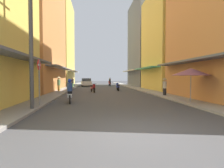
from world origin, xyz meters
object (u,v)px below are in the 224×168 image
parked_car (86,82)px  utility_pole (31,35)px  pedestrian_foreground (165,86)px  street_sign_no_entry (39,77)px  pedestrian_crossing (73,83)px  motorbike_maroon (93,88)px  motorbike_red (110,82)px  motorbike_blue (118,87)px  pedestrian_far (59,83)px  motorbike_white (70,92)px  vendor_umbrella (191,72)px

parked_car → utility_pole: size_ratio=0.58×
pedestrian_foreground → street_sign_no_entry: 10.30m
pedestrian_foreground → pedestrian_crossing: 16.87m
parked_car → pedestrian_foreground: size_ratio=2.60×
motorbike_maroon → motorbike_red: size_ratio=0.98×
motorbike_blue → pedestrian_crossing: 9.36m
motorbike_maroon → pedestrian_far: bearing=171.5°
motorbike_white → pedestrian_far: pedestrian_far is taller
motorbike_maroon → street_sign_no_entry: bearing=-106.3°
motorbike_blue → pedestrian_foreground: size_ratio=1.11×
pedestrian_foreground → pedestrian_crossing: size_ratio=1.03×
vendor_umbrella → motorbike_red: bearing=97.4°
motorbike_blue → pedestrian_crossing: pedestrian_crossing is taller
motorbike_red → pedestrian_crossing: pedestrian_crossing is taller
motorbike_blue → pedestrian_far: pedestrian_far is taller
motorbike_red → pedestrian_crossing: bearing=-143.7°
motorbike_maroon → motorbike_red: 13.88m
pedestrian_foreground → pedestrian_far: size_ratio=0.93×
utility_pole → parked_car: bearing=85.9°
motorbike_red → pedestrian_far: pedestrian_far is taller
motorbike_maroon → pedestrian_crossing: (-3.19, 8.94, 0.29)m
pedestrian_foreground → vendor_umbrella: vendor_umbrella is taller
motorbike_white → pedestrian_crossing: bearing=95.7°
vendor_umbrella → pedestrian_foreground: bearing=88.6°
street_sign_no_entry → pedestrian_far: bearing=94.8°
parked_car → utility_pole: 24.36m
motorbike_blue → pedestrian_foreground: 7.73m
pedestrian_far → vendor_umbrella: vendor_umbrella is taller
pedestrian_crossing → utility_pole: utility_pole is taller
motorbike_maroon → motorbike_white: bearing=-100.5°
parked_car → street_sign_no_entry: size_ratio=1.60×
motorbike_blue → vendor_umbrella: vendor_umbrella is taller
pedestrian_foreground → street_sign_no_entry: bearing=-152.0°
parked_car → pedestrian_far: 12.96m
motorbike_blue → utility_pole: 14.53m
motorbike_maroon → motorbike_white: (-1.50, -8.07, 0.20)m
motorbike_white → motorbike_blue: size_ratio=1.00×
motorbike_blue → street_sign_no_entry: bearing=-116.6°
vendor_umbrella → utility_pole: 9.31m
motorbike_red → motorbike_white: size_ratio=1.00×
motorbike_red → vendor_umbrella: vendor_umbrella is taller
motorbike_maroon → motorbike_red: (3.07, 13.54, 0.20)m
utility_pole → pedestrian_foreground: bearing=32.1°
pedestrian_foreground → vendor_umbrella: size_ratio=0.70×
street_sign_no_entry → parked_car: bearing=86.0°
motorbike_maroon → pedestrian_crossing: bearing=109.7°
motorbike_maroon → motorbike_red: motorbike_red is taller
pedestrian_crossing → pedestrian_far: pedestrian_far is taller
motorbike_white → pedestrian_foreground: 8.23m
motorbike_maroon → utility_pole: 11.71m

